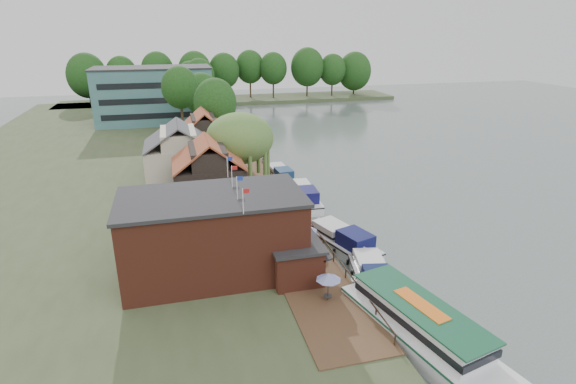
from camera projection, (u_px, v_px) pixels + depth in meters
ground at (376, 255)px, 44.74m from camera, size 260.00×260.00×0.00m
land_bank at (100, 171)px, 69.29m from camera, size 50.00×140.00×1.00m
quay_deck at (276, 215)px, 51.58m from camera, size 6.00×50.00×0.10m
quay_rail at (297, 208)px, 52.52m from camera, size 0.20×49.00×1.00m
pub at (237, 232)px, 38.93m from camera, size 20.00×11.00×7.30m
hotel_block at (154, 95)px, 100.70m from camera, size 25.40×12.40×12.30m
cottage_a at (209, 175)px, 52.12m from camera, size 8.60×7.60×8.50m
cottage_b at (180, 154)px, 60.49m from camera, size 9.60×8.60×8.50m
cottage_c at (204, 138)px, 69.62m from camera, size 7.60×7.60×8.50m
willow at (240, 153)px, 57.39m from camera, size 8.60×8.60×10.43m
umbrella_0 at (328, 287)px, 35.04m from camera, size 2.01×2.01×2.38m
umbrella_1 at (315, 258)px, 39.35m from camera, size 2.43×2.43×2.38m
umbrella_2 at (300, 247)px, 41.38m from camera, size 2.37×2.37×2.38m
umbrella_3 at (307, 237)px, 43.48m from camera, size 1.97×1.97×2.38m
umbrella_4 at (289, 221)px, 46.86m from camera, size 2.42×2.42×2.38m
umbrella_5 at (286, 210)px, 49.89m from camera, size 2.17×2.17×2.38m
cruiser_0 at (373, 274)px, 38.97m from camera, size 5.19×10.57×2.46m
cruiser_1 at (342, 237)px, 45.50m from camera, size 6.66×11.33×2.65m
cruiser_2 at (303, 194)px, 57.50m from camera, size 4.08×10.98×2.65m
cruiser_3 at (280, 173)px, 65.98m from camera, size 3.77×10.03×2.39m
tour_boat at (427, 329)px, 31.10m from camera, size 7.57×15.68×3.30m
swan at (417, 344)px, 31.85m from camera, size 0.44×0.44×0.44m
bank_tree_0 at (216, 115)px, 76.44m from camera, size 7.21×7.21×12.56m
bank_tree_1 at (181, 103)px, 84.83m from camera, size 6.86×6.86×13.75m
bank_tree_2 at (202, 102)px, 92.75m from camera, size 7.57×7.57×11.87m
bank_tree_3 at (176, 90)px, 109.35m from camera, size 6.29×6.29×11.90m
bank_tree_4 at (200, 83)px, 119.45m from camera, size 8.00×8.00×12.92m
bank_tree_5 at (191, 83)px, 124.47m from camera, size 8.50×8.50×11.92m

